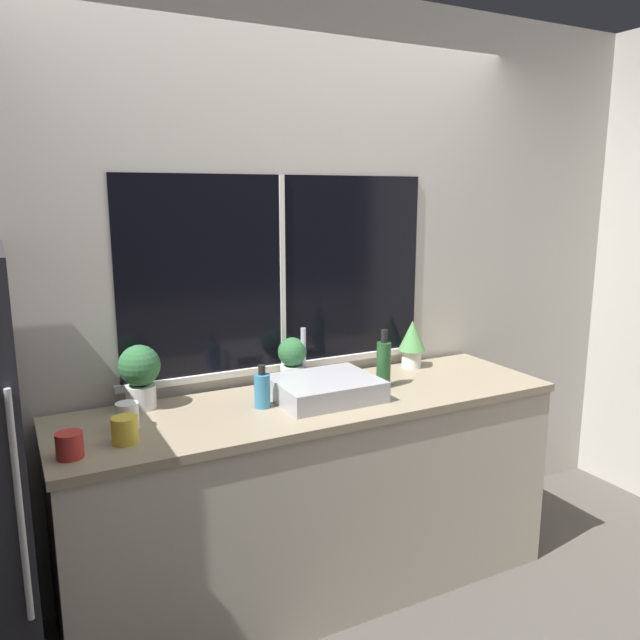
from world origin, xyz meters
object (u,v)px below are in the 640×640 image
Objects in this scene: potted_plant_right at (412,341)px; mug_yellow at (125,430)px; sink at (325,388)px; potted_plant_left at (140,373)px; potted_plant_center at (292,360)px; bottle_tall at (384,363)px; mug_white at (127,416)px; mug_red at (70,445)px; soap_bottle at (262,390)px.

mug_yellow is at bearing -166.96° from potted_plant_right.
sink reaches higher than mug_yellow.
mug_yellow is (-0.13, -0.35, -0.11)m from potted_plant_left.
potted_plant_center is 0.84× the size of bottle_tall.
mug_white is at bearing 75.56° from mug_yellow.
bottle_tall is (-0.32, -0.22, -0.02)m from potted_plant_right.
potted_plant_right reaches higher than mug_yellow.
potted_plant_left reaches higher than potted_plant_right.
sink is 0.78m from potted_plant_left.
mug_yellow is at bearing -172.71° from sink.
mug_red is 0.20m from mug_yellow.
sink is 0.87m from mug_yellow.
sink is at bearing 8.48° from mug_red.
mug_red is (-0.32, -0.39, -0.11)m from potted_plant_left.
mug_white is (-1.15, 0.01, -0.06)m from bottle_tall.
potted_plant_right is at bearing 0.00° from potted_plant_left.
potted_plant_center reaches higher than mug_white.
soap_bottle is at bearing 12.51° from mug_red.
potted_plant_left is at bearing 168.08° from bottle_tall.
potted_plant_right is 1.54m from mug_yellow.
sink is 1.64× the size of potted_plant_left.
potted_plant_left is 0.52m from mug_red.
mug_yellow is (-1.50, -0.35, -0.09)m from potted_plant_right.
mug_yellow is (-0.03, -0.13, -0.00)m from mug_white.
sink is at bearing -79.29° from potted_plant_center.
soap_bottle reaches higher than mug_red.
potted_plant_left is 1.37m from potted_plant_right.
soap_bottle is 0.59m from mug_yellow.
potted_plant_right is at bearing 0.00° from potted_plant_center.
bottle_tall is 2.82× the size of mug_yellow.
potted_plant_center is at bearing 21.25° from mug_red.
mug_yellow is at bearing -157.13° from potted_plant_center.
potted_plant_right is (0.67, 0.00, 0.02)m from potted_plant_center.
bottle_tall is at bearing 6.04° from mug_yellow.
soap_bottle is (-0.24, -0.22, -0.05)m from potted_plant_center.
bottle_tall is (0.60, 0.00, 0.04)m from soap_bottle.
mug_white is 0.29m from mug_red.
potted_plant_right is at bearing 20.51° from sink.
sink is at bearing -2.65° from soap_bottle.
potted_plant_left is at bearing 153.72° from soap_bottle.
potted_plant_center reaches higher than mug_yellow.
mug_red is (-0.77, -0.17, -0.03)m from soap_bottle.
bottle_tall is (0.36, -0.22, -0.01)m from potted_plant_center.
sink is 1.95× the size of potted_plant_center.
mug_yellow is (-0.82, -0.35, -0.07)m from potted_plant_center.
soap_bottle is 1.89× the size of mug_yellow.
potted_plant_left is 2.80× the size of mug_yellow.
mug_yellow reaches higher than mug_red.
bottle_tall reaches higher than potted_plant_center.
sink is 4.87× the size of mug_red.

